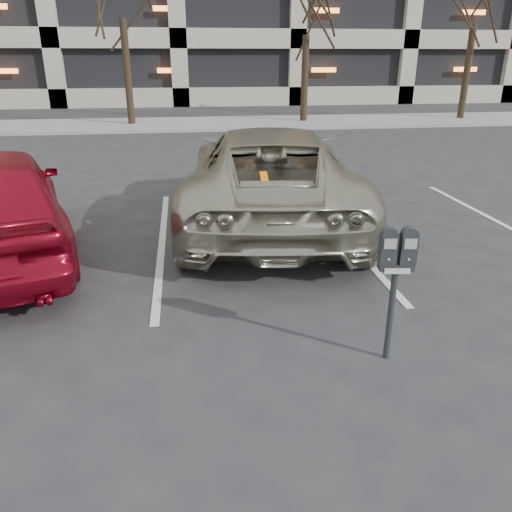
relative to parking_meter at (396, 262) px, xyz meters
name	(u,v)px	position (x,y,z in m)	size (l,w,h in m)	color
ground	(281,305)	(-0.76, 1.17, -0.96)	(140.00, 140.00, 0.00)	#28282B
sidewalk	(207,124)	(-0.76, 17.17, -0.90)	(80.00, 4.00, 0.12)	gray
stall_lines	(162,241)	(-2.16, 3.47, -0.95)	(16.90, 5.20, 0.00)	silver
parking_meter	(396,262)	(0.00, 0.00, 0.00)	(0.33, 0.17, 1.25)	black
suv_silver	(270,175)	(-0.38, 4.24, -0.17)	(3.31, 5.96, 1.58)	#B4B199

